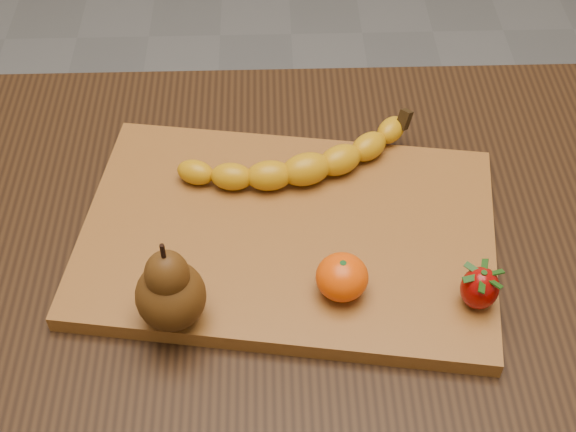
{
  "coord_description": "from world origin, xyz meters",
  "views": [
    {
      "loc": [
        -0.07,
        -0.55,
        1.44
      ],
      "look_at": [
        -0.06,
        0.04,
        0.8
      ],
      "focal_mm": 50.0,
      "sensor_mm": 36.0,
      "label": 1
    }
  ],
  "objects_px": {
    "table": "(336,318)",
    "mandarin": "(342,277)",
    "pear": "(169,283)",
    "cutting_board": "(288,234)"
  },
  "relations": [
    {
      "from": "table",
      "to": "mandarin",
      "type": "distance_m",
      "value": 0.15
    },
    {
      "from": "pear",
      "to": "cutting_board",
      "type": "bearing_deg",
      "value": 44.42
    },
    {
      "from": "table",
      "to": "mandarin",
      "type": "height_order",
      "value": "mandarin"
    },
    {
      "from": "pear",
      "to": "mandarin",
      "type": "bearing_deg",
      "value": 9.13
    },
    {
      "from": "mandarin",
      "to": "pear",
      "type": "bearing_deg",
      "value": -170.87
    },
    {
      "from": "cutting_board",
      "to": "pear",
      "type": "xyz_separation_m",
      "value": [
        -0.12,
        -0.11,
        0.06
      ]
    },
    {
      "from": "pear",
      "to": "mandarin",
      "type": "distance_m",
      "value": 0.17
    },
    {
      "from": "cutting_board",
      "to": "table",
      "type": "bearing_deg",
      "value": -25.94
    },
    {
      "from": "pear",
      "to": "table",
      "type": "bearing_deg",
      "value": 24.0
    },
    {
      "from": "table",
      "to": "mandarin",
      "type": "xyz_separation_m",
      "value": [
        -0.0,
        -0.05,
        0.14
      ]
    }
  ]
}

